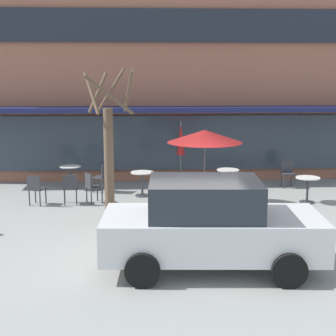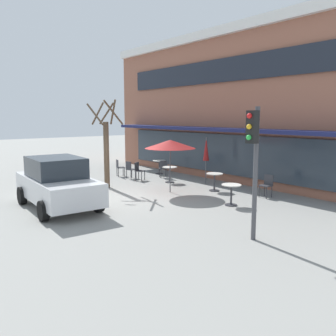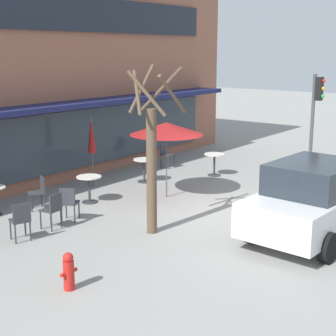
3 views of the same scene
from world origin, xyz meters
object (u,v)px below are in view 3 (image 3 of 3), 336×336
at_px(cafe_chair_0, 53,208).
at_px(cafe_chair_2, 21,219).
at_px(patio_umbrella_cream_folded, 92,136).
at_px(cafe_table_mid_patio, 214,161).
at_px(patio_umbrella_green_folded, 166,129).
at_px(street_tree, 152,157).
at_px(cafe_table_by_tree, 89,185).
at_px(parked_sedan, 315,199).
at_px(cafe_chair_1, 166,153).
at_px(cafe_table_streetside, 144,167).
at_px(fire_hydrant, 69,271).
at_px(cafe_chair_3, 69,201).
at_px(traffic_light_pole, 316,106).
at_px(cafe_chair_4, 39,190).

bearing_deg(cafe_chair_0, cafe_chair_2, -176.30).
bearing_deg(patio_umbrella_cream_folded, cafe_table_mid_patio, -32.06).
height_order(patio_umbrella_green_folded, cafe_chair_2, patio_umbrella_green_folded).
height_order(cafe_chair_0, street_tree, street_tree).
bearing_deg(street_tree, cafe_table_mid_patio, 18.45).
xyz_separation_m(cafe_table_by_tree, cafe_chair_0, (-2.08, -0.92, 0.01)).
relative_size(patio_umbrella_cream_folded, street_tree, 0.57).
relative_size(patio_umbrella_cream_folded, parked_sedan, 0.51).
bearing_deg(cafe_chair_1, parked_sedan, -116.57).
distance_m(cafe_table_streetside, fire_hydrant, 7.79).
bearing_deg(fire_hydrant, cafe_table_mid_patio, 16.26).
relative_size(cafe_chair_0, cafe_chair_1, 1.00).
bearing_deg(cafe_chair_0, cafe_chair_3, 10.60).
height_order(patio_umbrella_cream_folded, traffic_light_pole, traffic_light_pole).
xyz_separation_m(patio_umbrella_cream_folded, fire_hydrant, (-5.29, -4.81, -1.27)).
xyz_separation_m(cafe_chair_2, cafe_chair_4, (1.77, 1.59, 0.00)).
relative_size(cafe_chair_0, street_tree, 0.23).
height_order(parked_sedan, street_tree, street_tree).
distance_m(cafe_table_streetside, traffic_light_pole, 6.38).
height_order(cafe_chair_1, cafe_chair_4, same).
height_order(cafe_chair_0, cafe_chair_4, same).
distance_m(cafe_chair_2, traffic_light_pole, 11.06).
bearing_deg(fire_hydrant, parked_sedan, -24.14).
distance_m(cafe_table_by_tree, traffic_light_pole, 8.52).
relative_size(cafe_table_streetside, cafe_chair_1, 0.85).
xyz_separation_m(street_tree, traffic_light_pole, (8.40, -0.48, 0.47)).
xyz_separation_m(cafe_table_streetside, patio_umbrella_cream_folded, (-1.43, 0.90, 1.11)).
bearing_deg(parked_sedan, street_tree, 124.39).
relative_size(cafe_chair_4, traffic_light_pole, 0.26).
xyz_separation_m(cafe_chair_3, parked_sedan, (2.77, -5.23, 0.35)).
height_order(cafe_chair_3, fire_hydrant, cafe_chair_3).
relative_size(cafe_table_by_tree, cafe_chair_0, 0.85).
bearing_deg(street_tree, cafe_chair_2, 138.66).
relative_size(patio_umbrella_green_folded, cafe_chair_3, 2.47).
height_order(cafe_table_by_tree, traffic_light_pole, traffic_light_pole).
bearing_deg(patio_umbrella_green_folded, cafe_chair_0, 173.06).
bearing_deg(cafe_chair_0, cafe_table_mid_patio, -1.21).
distance_m(patio_umbrella_green_folded, fire_hydrant, 6.42).
bearing_deg(patio_umbrella_cream_folded, cafe_table_by_tree, -137.60).
relative_size(cafe_chair_0, cafe_chair_3, 1.00).
distance_m(cafe_table_mid_patio, cafe_chair_1, 2.09).
xyz_separation_m(cafe_table_by_tree, fire_hydrant, (-4.02, -3.65, -0.16)).
height_order(cafe_chair_4, fire_hydrant, cafe_chair_4).
bearing_deg(cafe_table_streetside, patio_umbrella_green_folded, -120.06).
height_order(cafe_table_by_tree, fire_hydrant, cafe_table_by_tree).
xyz_separation_m(patio_umbrella_cream_folded, cafe_chair_4, (-2.55, -0.56, -1.10)).
relative_size(cafe_table_mid_patio, parked_sedan, 0.18).
distance_m(cafe_table_mid_patio, patio_umbrella_cream_folded, 4.34).
relative_size(patio_umbrella_cream_folded, cafe_chair_0, 2.47).
height_order(cafe_chair_0, cafe_chair_2, same).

